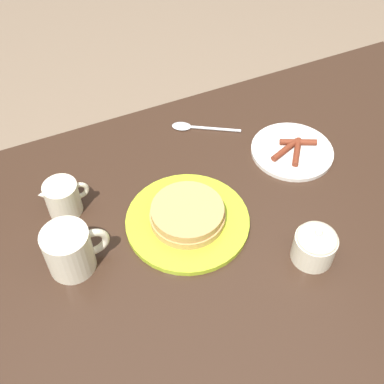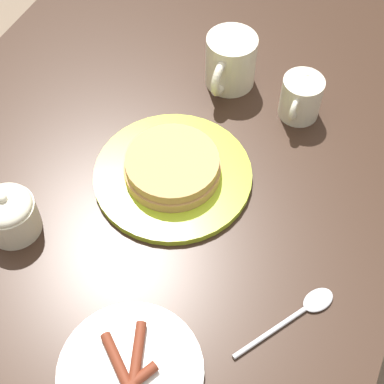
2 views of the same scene
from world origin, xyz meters
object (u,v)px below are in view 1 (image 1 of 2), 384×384
at_px(side_plate_bacon, 292,151).
at_px(creamer_pitcher, 62,198).
at_px(pancake_plate, 187,217).
at_px(coffee_mug, 70,250).
at_px(sugar_bowl, 315,245).
at_px(spoon, 193,127).

bearing_deg(side_plate_bacon, creamer_pitcher, 174.49).
height_order(pancake_plate, creamer_pitcher, creamer_pitcher).
distance_m(coffee_mug, creamer_pitcher, 0.14).
bearing_deg(sugar_bowl, pancake_plate, 136.32).
distance_m(coffee_mug, sugar_bowl, 0.45).
bearing_deg(coffee_mug, side_plate_bacon, 9.15).
distance_m(pancake_plate, spoon, 0.29).
bearing_deg(side_plate_bacon, spoon, 134.71).
bearing_deg(coffee_mug, creamer_pitcher, 81.95).
height_order(pancake_plate, coffee_mug, coffee_mug).
height_order(creamer_pitcher, spoon, creamer_pitcher).
xyz_separation_m(creamer_pitcher, sugar_bowl, (0.40, -0.31, -0.00)).
relative_size(coffee_mug, sugar_bowl, 1.45).
height_order(sugar_bowl, spoon, sugar_bowl).
height_order(coffee_mug, spoon, coffee_mug).
relative_size(coffee_mug, spoon, 0.79).
bearing_deg(spoon, coffee_mug, -144.62).
xyz_separation_m(pancake_plate, coffee_mug, (-0.23, -0.00, 0.03)).
bearing_deg(side_plate_bacon, sugar_bowl, -115.22).
relative_size(pancake_plate, creamer_pitcher, 2.42).
relative_size(creamer_pitcher, sugar_bowl, 1.24).
distance_m(side_plate_bacon, sugar_bowl, 0.29).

